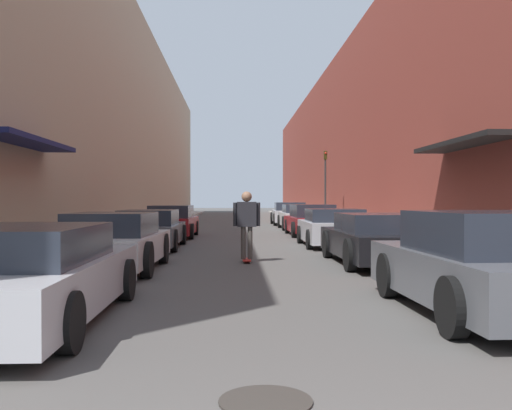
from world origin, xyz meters
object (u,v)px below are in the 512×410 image
at_px(manhole_cover, 266,401).
at_px(parked_car_left_3, 172,222).
at_px(parked_car_right_1, 378,239).
at_px(parked_car_right_2, 333,228).
at_px(parked_car_right_5, 289,214).
at_px(parked_car_right_4, 300,217).
at_px(parked_car_right_0, 486,265).
at_px(skateboarder, 247,219).
at_px(parked_car_left_2, 150,229).
at_px(traffic_light, 325,180).
at_px(parked_car_right_3, 311,221).
at_px(parked_car_left_1, 114,242).
at_px(parked_car_left_0, 29,275).

bearing_deg(manhole_cover, parked_car_left_3, 98.25).
xyz_separation_m(parked_car_right_1, parked_car_right_2, (-0.16, 5.11, 0.00)).
bearing_deg(parked_car_right_5, parked_car_right_4, -89.74).
distance_m(parked_car_right_0, parked_car_right_4, 21.69).
bearing_deg(parked_car_left_3, skateboarder, -73.21).
height_order(parked_car_left_2, traffic_light, traffic_light).
bearing_deg(parked_car_right_2, manhole_cover, -101.92).
bearing_deg(parked_car_right_5, parked_car_left_3, -117.35).
xyz_separation_m(manhole_cover, traffic_light, (4.65, 26.05, 2.54)).
distance_m(parked_car_right_3, parked_car_right_4, 5.23).
xyz_separation_m(parked_car_left_3, manhole_cover, (2.71, -18.71, -0.60)).
bearing_deg(skateboarder, parked_car_right_5, 81.59).
xyz_separation_m(parked_car_right_0, parked_car_right_4, (0.07, 21.69, -0.03)).
bearing_deg(parked_car_left_2, parked_car_right_5, 70.11).
relative_size(parked_car_left_1, parked_car_right_4, 0.93).
xyz_separation_m(parked_car_left_3, parked_car_right_4, (5.84, 6.09, 0.01)).
bearing_deg(traffic_light, parked_car_left_2, -120.92).
relative_size(parked_car_left_2, manhole_cover, 6.73).
height_order(parked_car_left_1, parked_car_right_4, parked_car_right_4).
relative_size(parked_car_right_3, parked_car_right_4, 1.02).
distance_m(parked_car_left_2, parked_car_right_5, 17.44).
distance_m(parked_car_right_5, manhole_cover, 30.12).
height_order(parked_car_right_4, skateboarder, skateboarder).
xyz_separation_m(parked_car_left_1, parked_car_right_1, (5.90, 1.00, -0.02)).
bearing_deg(manhole_cover, parked_car_right_3, 81.23).
bearing_deg(parked_car_right_1, skateboarder, 170.62).
distance_m(parked_car_right_1, parked_car_right_3, 10.61).
bearing_deg(parked_car_right_3, manhole_cover, -98.77).
relative_size(parked_car_right_0, parked_car_right_3, 0.92).
bearing_deg(parked_car_left_0, parked_car_right_4, 75.09).
bearing_deg(parked_car_right_3, parked_car_right_4, 88.84).
height_order(parked_car_left_3, skateboarder, skateboarder).
height_order(parked_car_right_1, skateboarder, skateboarder).
bearing_deg(skateboarder, parked_car_left_0, -112.83).
relative_size(parked_car_left_0, parked_car_right_3, 1.04).
height_order(parked_car_right_3, skateboarder, skateboarder).
distance_m(parked_car_right_2, parked_car_right_5, 15.88).
height_order(parked_car_left_1, traffic_light, traffic_light).
bearing_deg(parked_car_right_3, parked_car_left_2, -134.21).
height_order(parked_car_left_0, traffic_light, traffic_light).
distance_m(parked_car_left_3, parked_car_right_5, 12.66).
height_order(parked_car_right_4, parked_car_right_5, parked_car_right_5).
height_order(parked_car_left_2, parked_car_right_1, parked_car_left_2).
relative_size(parked_car_left_3, parked_car_right_0, 1.04).
relative_size(parked_car_left_1, parked_car_right_3, 0.91).
xyz_separation_m(parked_car_left_1, manhole_cover, (2.77, -7.96, -0.60)).
distance_m(parked_car_right_1, parked_car_right_5, 20.99).
xyz_separation_m(parked_car_left_1, skateboarder, (2.84, 1.50, 0.44)).
bearing_deg(parked_car_right_5, manhole_cover, -95.91).
distance_m(parked_car_left_0, parked_car_left_1, 5.15).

